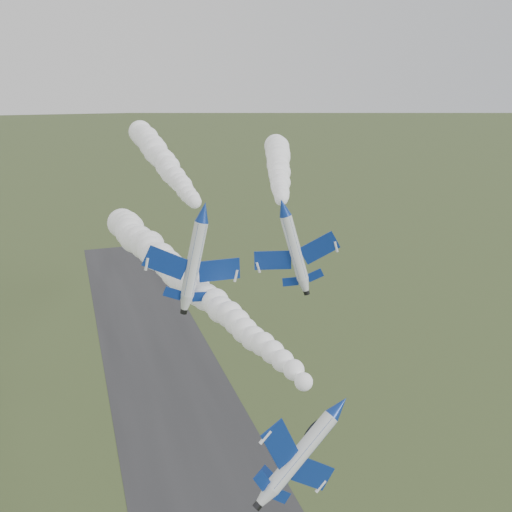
{
  "coord_description": "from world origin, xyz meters",
  "views": [
    {
      "loc": [
        -15.86,
        -46.33,
        59.58
      ],
      "look_at": [
        5.08,
        15.96,
        38.94
      ],
      "focal_mm": 40.0,
      "sensor_mm": 36.0,
      "label": 1
    }
  ],
  "objects": [
    {
      "name": "jet_pair_left",
      "position": [
        -0.74,
        18.05,
        44.36
      ],
      "size": [
        11.65,
        14.27,
        4.15
      ],
      "rotation": [
        0.0,
        0.22,
        -0.06
      ],
      "color": "white"
    },
    {
      "name": "smoke_trail_jet_pair_right",
      "position": [
        20.05,
        47.77,
        44.54
      ],
      "size": [
        22.64,
        53.58,
        5.01
      ],
      "primitive_type": null,
      "rotation": [
        0.0,
        0.0,
        -0.33
      ],
      "color": "white"
    },
    {
      "name": "jet_pair_right",
      "position": [
        9.61,
        18.73,
        44.04
      ],
      "size": [
        10.8,
        12.96,
        4.11
      ],
      "rotation": [
        0.0,
        -0.28,
        -0.33
      ],
      "color": "white"
    },
    {
      "name": "jet_lead",
      "position": [
        5.29,
        -6.81,
        31.62
      ],
      "size": [
        6.81,
        12.23,
        7.93
      ],
      "rotation": [
        0.0,
        0.89,
        0.22
      ],
      "color": "white"
    },
    {
      "name": "runway",
      "position": [
        0.0,
        30.0,
        0.02
      ],
      "size": [
        24.0,
        260.0,
        0.04
      ],
      "primitive_type": "cube",
      "color": "#2B2B2D",
      "rests_on": "ground"
    },
    {
      "name": "smoke_trail_jet_pair_left",
      "position": [
        0.23,
        53.53,
        46.05
      ],
      "size": [
        9.0,
        63.58,
        5.1
      ],
      "primitive_type": null,
      "rotation": [
        0.0,
        0.0,
        -0.06
      ],
      "color": "white"
    },
    {
      "name": "smoke_trail_jet_lead",
      "position": [
        -1.55,
        26.73,
        33.06
      ],
      "size": [
        18.88,
        62.48,
        5.27
      ],
      "primitive_type": null,
      "rotation": [
        0.0,
        0.0,
        0.22
      ],
      "color": "white"
    }
  ]
}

